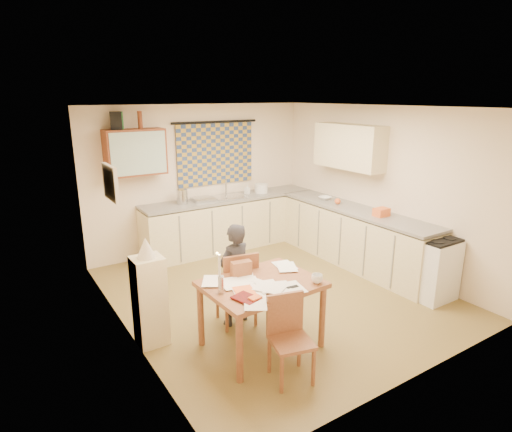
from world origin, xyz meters
TOP-DOWN VIEW (x-y plane):
  - floor at (0.00, 0.00)m, footprint 4.00×4.50m
  - ceiling at (0.00, 0.00)m, footprint 4.00×4.50m
  - wall_back at (0.00, 2.26)m, footprint 4.00×0.02m
  - wall_front at (0.00, -2.26)m, footprint 4.00×0.02m
  - wall_left at (-2.01, 0.00)m, footprint 0.02×4.50m
  - wall_right at (2.01, 0.00)m, footprint 0.02×4.50m
  - window_blind at (0.30, 2.22)m, footprint 1.45×0.03m
  - curtain_rod at (0.30, 2.20)m, footprint 1.60×0.04m
  - wall_cabinet at (-1.15, 2.08)m, footprint 0.90×0.34m
  - wall_cabinet_glass at (-1.15, 1.91)m, footprint 0.84×0.02m
  - upper_cabinet_right at (1.83, 0.55)m, footprint 0.34×1.30m
  - framed_print at (-1.97, 0.40)m, footprint 0.04×0.50m
  - print_canvas at (-1.95, 0.40)m, footprint 0.01×0.42m
  - counter_back at (0.49, 1.95)m, footprint 3.30×0.62m
  - counter_right at (1.70, 0.19)m, footprint 0.62×2.95m
  - stove at (1.70, -1.24)m, footprint 0.54×0.54m
  - sink at (0.43, 1.95)m, footprint 0.62×0.53m
  - tap at (0.44, 2.13)m, footprint 0.04×0.04m
  - dish_rack at (-0.10, 1.95)m, footprint 0.36×0.31m
  - kettle at (-0.48, 1.95)m, footprint 0.21×0.21m
  - mixing_bowl at (1.07, 1.95)m, footprint 0.30×0.30m
  - soap_bottle at (0.80, 2.00)m, footprint 0.13×0.13m
  - bowl at (1.70, 0.92)m, footprint 0.21×0.21m
  - orange_bag at (1.70, -0.32)m, footprint 0.22×0.16m
  - fruit_orange at (1.65, 0.55)m, footprint 0.10×0.10m
  - speaker at (-1.40, 2.08)m, footprint 0.20×0.23m
  - bottle_green at (-1.33, 2.08)m, footprint 0.09×0.09m
  - bottle_brown at (-1.04, 2.08)m, footprint 0.09×0.09m
  - dining_table at (-0.86, -0.98)m, footprint 1.21×0.94m
  - chair_far at (-0.84, -0.42)m, footprint 0.49×0.49m
  - chair_near at (-0.93, -1.60)m, footprint 0.45×0.45m
  - person at (-0.85, -0.40)m, footprint 0.57×0.48m
  - shelf_stand at (-1.84, -0.28)m, footprint 0.32×0.30m
  - lampshade at (-1.84, -0.28)m, footprint 0.20×0.20m
  - letter_rack at (-0.94, -0.71)m, footprint 0.23×0.13m
  - mug at (-0.38, -1.31)m, footprint 0.19×0.19m
  - magazine at (-1.29, -1.26)m, footprint 0.32×0.36m
  - book at (-1.23, -1.08)m, footprint 0.32×0.36m
  - orange_box at (-1.14, -1.30)m, footprint 0.13×0.10m
  - eyeglasses at (-0.67, -1.27)m, footprint 0.13×0.05m
  - candle_holder at (-1.33, -0.98)m, footprint 0.07×0.07m
  - candle at (-1.33, -0.95)m, footprint 0.03×0.03m
  - candle_flame at (-1.35, -0.94)m, footprint 0.02×0.02m
  - papers at (-0.90, -1.01)m, footprint 1.21×1.03m

SIDE VIEW (x-z plane):
  - floor at x=0.00m, z-range -0.02..0.00m
  - chair_near at x=-0.93m, z-range -0.16..0.67m
  - chair_far at x=-0.84m, z-range -0.18..0.75m
  - dining_table at x=-0.86m, z-range 0.00..0.75m
  - stove at x=1.70m, z-range 0.00..0.84m
  - counter_right at x=1.70m, z-range -0.01..0.91m
  - counter_back at x=0.49m, z-range -0.01..0.91m
  - shelf_stand at x=-1.84m, z-range 0.00..1.01m
  - person at x=-0.85m, z-range 0.00..1.24m
  - eyeglasses at x=-0.67m, z-range 0.75..0.77m
  - book at x=-1.23m, z-range 0.75..0.77m
  - papers at x=-0.90m, z-range 0.75..0.77m
  - magazine at x=-1.29m, z-range 0.75..0.77m
  - orange_box at x=-1.14m, z-range 0.75..0.79m
  - mug at x=-0.38m, z-range 0.75..0.84m
  - letter_rack at x=-0.94m, z-range 0.75..0.91m
  - candle_holder at x=-1.33m, z-range 0.75..0.93m
  - sink at x=0.43m, z-range 0.83..0.93m
  - bowl at x=1.70m, z-range 0.92..0.97m
  - dish_rack at x=-0.10m, z-range 0.92..0.98m
  - fruit_orange at x=1.65m, z-range 0.92..1.02m
  - orange_bag at x=1.70m, z-range 0.92..1.04m
  - mixing_bowl at x=1.07m, z-range 0.92..1.08m
  - soap_bottle at x=0.80m, z-range 0.92..1.09m
  - kettle at x=-0.48m, z-range 0.92..1.16m
  - candle at x=-1.33m, z-range 0.93..1.15m
  - tap at x=0.44m, z-range 0.92..1.20m
  - lampshade at x=-1.84m, z-range 1.01..1.23m
  - candle_flame at x=-1.35m, z-range 1.15..1.17m
  - wall_back at x=0.00m, z-range 0.00..2.50m
  - wall_front at x=0.00m, z-range 0.00..2.50m
  - wall_left at x=-2.01m, z-range 0.00..2.50m
  - wall_right at x=2.01m, z-range 0.00..2.50m
  - window_blind at x=0.30m, z-range 1.12..2.17m
  - framed_print at x=-1.97m, z-range 1.50..1.90m
  - print_canvas at x=-1.95m, z-range 1.54..1.86m
  - wall_cabinet at x=-1.15m, z-range 1.45..2.15m
  - wall_cabinet_glass at x=-1.15m, z-range 1.48..2.12m
  - upper_cabinet_right at x=1.83m, z-range 1.50..2.20m
  - curtain_rod at x=0.30m, z-range 2.18..2.22m
  - speaker at x=-1.40m, z-range 2.15..2.41m
  - bottle_green at x=-1.33m, z-range 2.15..2.41m
  - bottle_brown at x=-1.04m, z-range 2.15..2.41m
  - ceiling at x=0.00m, z-range 2.50..2.52m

